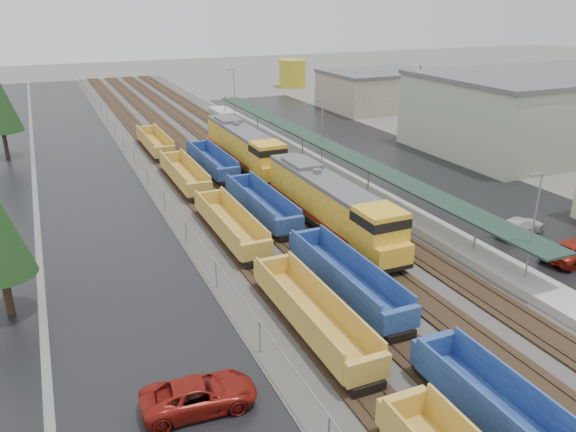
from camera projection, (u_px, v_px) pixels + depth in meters
name	position (u px, v px, depth m)	size (l,w,h in m)	color
ballast_strip	(214.00, 157.00, 68.28)	(20.00, 160.00, 0.08)	#302D2B
trackbed	(214.00, 156.00, 68.24)	(14.60, 160.00, 0.22)	black
west_parking_lot	(85.00, 172.00, 62.65)	(10.00, 160.00, 0.02)	black
east_commuter_lot	(392.00, 161.00, 66.92)	(16.00, 100.00, 0.02)	black
station_platform	(321.00, 164.00, 63.09)	(3.00, 80.00, 8.00)	#9E9B93
chainlink_fence	(136.00, 156.00, 62.81)	(0.08, 160.04, 2.02)	gray
industrial_buildings	(542.00, 119.00, 68.91)	(32.52, 75.30, 9.50)	#BAAF8E
distant_hills	(212.00, 49.00, 213.68)	(301.00, 140.00, 25.20)	#505E49
tree_east	(419.00, 92.00, 74.80)	(4.40, 4.40, 10.00)	#332316
locomotive_lead	(332.00, 205.00, 45.56)	(3.06, 20.15, 4.56)	black
locomotive_trail	(244.00, 147.00, 63.47)	(3.06, 20.15, 4.56)	black
well_string_yellow	(264.00, 263.00, 38.54)	(2.46, 87.57, 2.18)	gold
well_string_blue	(346.00, 278.00, 36.39)	(2.49, 73.54, 2.20)	navy
storage_tank	(292.00, 73.00, 122.05)	(5.80, 5.80, 5.80)	gold
parked_car_west_c	(199.00, 395.00, 26.24)	(5.44, 2.51, 1.51)	maroon
parked_car_east_b	(574.00, 251.00, 41.21)	(5.42, 2.50, 1.51)	maroon
parked_car_east_c	(520.00, 226.00, 45.81)	(4.90, 1.99, 1.42)	silver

